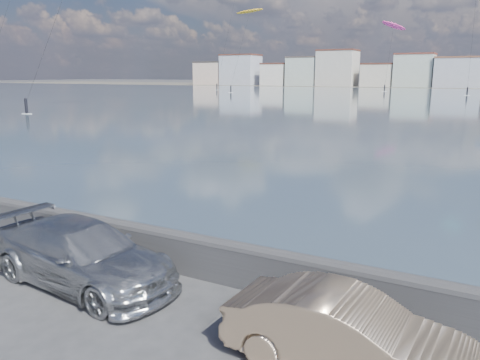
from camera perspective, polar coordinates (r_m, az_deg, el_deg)
name	(u,v)px	position (r m, az deg, el deg)	size (l,w,h in m)	color
ground	(102,320)	(10.17, -16.50, -16.09)	(700.00, 700.00, 0.00)	#333335
bay_water	(455,100)	(98.02, 24.75, 8.80)	(500.00, 177.00, 0.00)	#344F5D
far_shore_strip	(477,87)	(206.34, 26.91, 10.08)	(500.00, 60.00, 0.00)	#4C473D
seawall	(180,250)	(11.78, -7.38, -8.43)	(400.00, 0.36, 1.08)	#28282B
car_silver	(82,254)	(11.61, -18.66, -8.56)	(2.05, 5.05, 1.47)	#AAADB1
car_champagne	(347,334)	(8.22, 12.90, -17.88)	(1.43, 4.10, 1.35)	tan
kitesurfer_3	(249,13)	(140.23, 1.14, 19.70)	(8.00, 15.99, 23.26)	#BF8C19
kitesurfer_19	(393,27)	(153.95, 18.20, 17.32)	(7.59, 15.86, 20.95)	#E5338C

